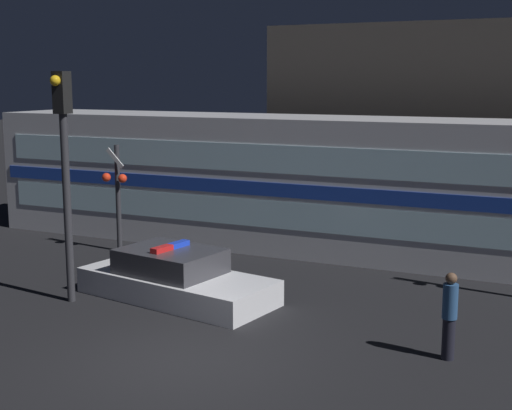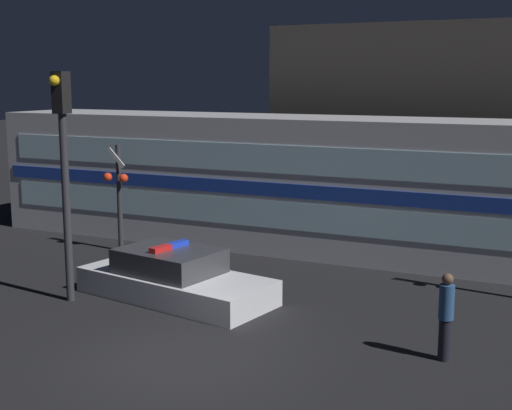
% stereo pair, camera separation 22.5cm
% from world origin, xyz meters
% --- Properties ---
extents(ground_plane, '(120.00, 120.00, 0.00)m').
position_xyz_m(ground_plane, '(0.00, 0.00, 0.00)').
color(ground_plane, black).
extents(train, '(20.84, 3.08, 3.85)m').
position_xyz_m(train, '(-0.80, 8.87, 1.93)').
color(train, silver).
rests_on(train, ground_plane).
extents(police_car, '(4.81, 2.64, 1.25)m').
position_xyz_m(police_car, '(-2.06, 2.98, 0.45)').
color(police_car, silver).
rests_on(police_car, ground_plane).
extents(pedestrian, '(0.27, 0.27, 1.59)m').
position_xyz_m(pedestrian, '(4.22, 1.93, 0.82)').
color(pedestrian, black).
rests_on(pedestrian, ground_plane).
extents(crossing_signal_far, '(0.81, 0.35, 3.09)m').
position_xyz_m(crossing_signal_far, '(-5.90, 6.16, 1.77)').
color(crossing_signal_far, '#2D2D33').
rests_on(crossing_signal_far, ground_plane).
extents(traffic_light_corner, '(0.30, 0.46, 5.09)m').
position_xyz_m(traffic_light_corner, '(-4.08, 1.80, 3.18)').
color(traffic_light_corner, '#2D2D33').
rests_on(traffic_light_corner, ground_plane).
extents(building_left, '(8.50, 4.75, 6.73)m').
position_xyz_m(building_left, '(0.20, 14.91, 3.37)').
color(building_left, '#47423D').
rests_on(building_left, ground_plane).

